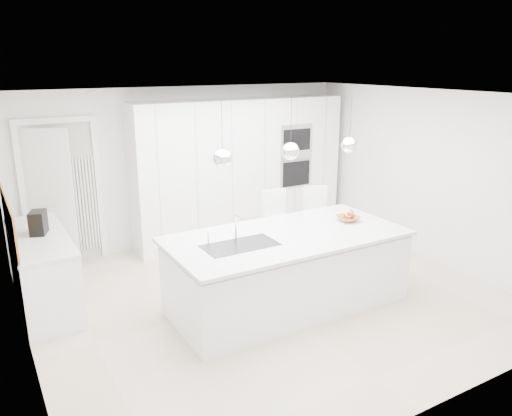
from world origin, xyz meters
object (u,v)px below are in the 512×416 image
fruit_bowl (348,219)px  bar_stool_left (279,232)px  island_base (288,272)px  bar_stool_right (320,226)px  espresso_machine (38,223)px

fruit_bowl → bar_stool_left: 1.06m
island_base → fruit_bowl: 1.09m
fruit_bowl → island_base: bearing=-175.1°
fruit_bowl → bar_stool_right: bar_stool_right is taller
espresso_machine → bar_stool_left: bearing=9.0°
bar_stool_right → bar_stool_left: bearing=-160.8°
bar_stool_left → bar_stool_right: (0.69, -0.04, -0.01)m
island_base → bar_stool_right: bearing=38.0°
island_base → bar_stool_right: bar_stool_right is taller
fruit_bowl → bar_stool_left: bearing=120.0°
bar_stool_left → fruit_bowl: bearing=-52.7°
espresso_machine → bar_stool_left: espresso_machine is taller
bar_stool_right → island_base: bearing=-119.4°
fruit_bowl → espresso_machine: espresso_machine is taller
espresso_machine → bar_stool_right: size_ratio=0.25×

